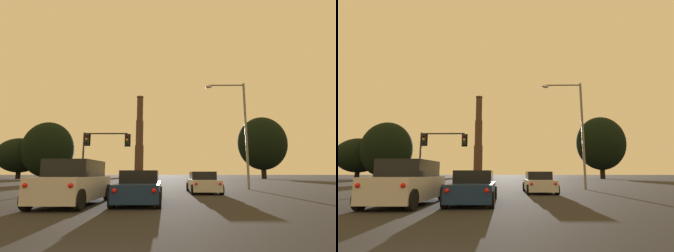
% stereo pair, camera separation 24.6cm
% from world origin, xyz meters
% --- Properties ---
extents(sedan_center_lane_second, '(2.10, 4.75, 1.43)m').
position_xyz_m(sedan_center_lane_second, '(-0.32, 9.36, 0.67)').
color(sedan_center_lane_second, navy).
rests_on(sedan_center_lane_second, ground_plane).
extents(suv_left_lane_second, '(2.16, 4.93, 1.86)m').
position_xyz_m(suv_left_lane_second, '(-3.05, 8.71, 0.90)').
color(suv_left_lane_second, silver).
rests_on(suv_left_lane_second, ground_plane).
extents(sedan_right_lane_front, '(2.05, 4.73, 1.43)m').
position_xyz_m(sedan_right_lane_front, '(3.29, 15.77, 0.67)').
color(sedan_right_lane_front, silver).
rests_on(sedan_right_lane_front, ground_plane).
extents(traffic_light_overhead_left, '(4.71, 0.50, 5.25)m').
position_xyz_m(traffic_light_overhead_left, '(-5.82, 22.49, 3.99)').
color(traffic_light_overhead_left, '#2D2D30').
rests_on(traffic_light_overhead_left, ground_plane).
extents(street_lamp, '(3.51, 0.36, 9.14)m').
position_xyz_m(street_lamp, '(6.99, 19.43, 5.59)').
color(street_lamp, slate).
rests_on(street_lamp, ground_plane).
extents(smokestack, '(7.24, 7.24, 42.46)m').
position_xyz_m(smokestack, '(-15.34, 133.87, 16.70)').
color(smokestack, '#3C2B22').
rests_on(smokestack, ground_plane).
extents(treeline_far_right, '(11.39, 10.25, 10.17)m').
position_xyz_m(treeline_far_right, '(-36.95, 63.14, 5.84)').
color(treeline_far_right, black).
rests_on(treeline_far_right, ground_plane).
extents(treeline_center_right, '(12.34, 11.10, 13.94)m').
position_xyz_m(treeline_center_right, '(-29.13, 61.47, 7.15)').
color(treeline_center_right, black).
rests_on(treeline_center_right, ground_plane).
extents(treeline_far_left, '(12.21, 10.99, 15.63)m').
position_xyz_m(treeline_far_left, '(24.41, 63.96, 8.89)').
color(treeline_far_left, black).
rests_on(treeline_far_left, ground_plane).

